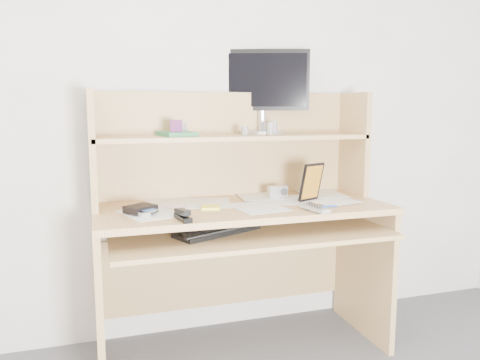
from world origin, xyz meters
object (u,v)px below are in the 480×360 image
object	(u,v)px
keyboard	(218,230)
game_case	(311,182)
monitor	(261,89)
desk	(238,213)
tv_remote	(314,208)

from	to	relation	value
keyboard	game_case	world-z (taller)	game_case
game_case	monitor	distance (m)	0.58
game_case	monitor	world-z (taller)	monitor
desk	tv_remote	bearing A→B (deg)	-49.49
keyboard	monitor	xyz separation A→B (m)	(0.35, 0.38, 0.65)
tv_remote	game_case	bearing A→B (deg)	57.85
keyboard	game_case	xyz separation A→B (m)	(0.51, 0.08, 0.19)
game_case	monitor	bearing A→B (deg)	94.02
keyboard	tv_remote	bearing A→B (deg)	-40.13
game_case	monitor	xyz separation A→B (m)	(-0.16, 0.30, 0.47)
keyboard	tv_remote	size ratio (longest dim) A/B	2.47
desk	monitor	size ratio (longest dim) A/B	2.83
keyboard	tv_remote	distance (m)	0.45
desk	tv_remote	world-z (taller)	desk
tv_remote	monitor	distance (m)	0.75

